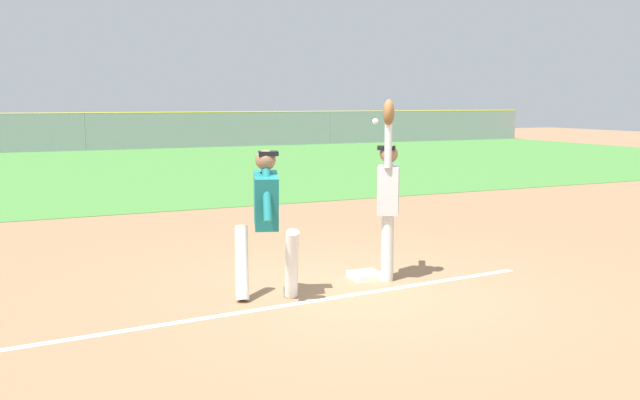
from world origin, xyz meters
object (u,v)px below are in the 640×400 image
object	(u,v)px
runner	(266,214)
parked_car_tan	(172,131)
fielder	(388,192)
baseball	(375,121)
parked_car_green	(92,132)
first_base	(366,275)

from	to	relation	value
runner	parked_car_tan	distance (m)	31.07
fielder	baseball	world-z (taller)	fielder
runner	parked_car_green	distance (m)	31.19
parked_car_green	parked_car_tan	xyz separation A→B (m)	(4.07, -0.66, 0.00)
first_base	runner	xyz separation A→B (m)	(-1.50, -0.38, 0.96)
baseball	parked_car_green	xyz separation A→B (m)	(0.44, 30.78, -1.33)
runner	baseball	world-z (taller)	baseball
first_base	parked_car_tan	size ratio (longest dim) A/B	0.09
first_base	baseball	xyz separation A→B (m)	(0.09, -0.05, 1.97)
first_base	fielder	bearing A→B (deg)	-33.51
runner	parked_car_green	world-z (taller)	runner
first_base	baseball	world-z (taller)	baseball
runner	parked_car_tan	size ratio (longest dim) A/B	0.39
baseball	fielder	bearing A→B (deg)	-37.76
runner	first_base	bearing A→B (deg)	32.31
first_base	fielder	distance (m)	1.11
parked_car_tan	fielder	bearing A→B (deg)	-97.51
parked_car_tan	runner	bearing A→B (deg)	-100.60
runner	baseball	distance (m)	1.91
parked_car_green	first_base	bearing A→B (deg)	-88.05
first_base	baseball	distance (m)	1.97
baseball	parked_car_green	world-z (taller)	baseball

